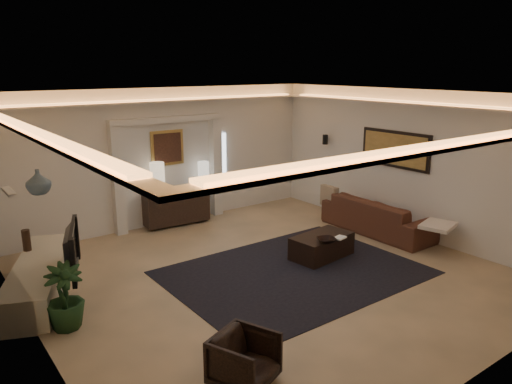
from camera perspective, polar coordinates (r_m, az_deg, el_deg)
floor at (r=8.14m, az=1.41°, el=-9.62°), size 7.00×7.00×0.00m
ceiling at (r=7.44m, az=1.55°, el=11.22°), size 7.00×7.00×0.00m
wall_back at (r=10.57m, az=-10.33°, el=4.04°), size 7.00×0.00×7.00m
wall_front at (r=5.48m, az=24.85°, el=-6.89°), size 7.00×0.00×7.00m
wall_left at (r=6.23m, az=-24.86°, el=-4.40°), size 0.00×7.00×7.00m
wall_right at (r=10.15m, az=17.25°, el=3.19°), size 0.00×7.00×7.00m
cove_soffit at (r=7.46m, az=1.54°, el=9.07°), size 7.00×7.00×0.04m
daylight_slit at (r=11.23m, az=-4.08°, el=4.32°), size 0.25×0.03×1.00m
area_rug at (r=8.23m, az=4.51°, el=-9.34°), size 4.00×3.00×0.01m
pilaster_left at (r=10.11m, az=-15.82°, el=1.22°), size 0.22×0.20×2.20m
pilaster_right at (r=11.10m, az=-4.70°, el=2.88°), size 0.22×0.20×2.20m
alcove_header at (r=10.37m, az=-10.28°, el=8.31°), size 2.52×0.20×0.12m
painting_frame at (r=10.51m, az=-10.31°, el=5.09°), size 0.74×0.04×0.74m
painting_canvas at (r=10.49m, az=-10.24°, el=5.07°), size 0.62×0.02×0.62m
art_panel_frame at (r=10.26m, az=15.91°, el=4.82°), size 0.04×1.64×0.74m
art_panel_gold at (r=10.24m, az=15.82°, el=4.81°), size 0.02×1.50×0.62m
wall_sconce at (r=11.44m, az=8.07°, el=6.08°), size 0.12×0.12×0.22m
wall_niche at (r=7.52m, az=-26.87°, el=0.04°), size 0.10×0.55×0.04m
console at (r=10.61m, az=-9.27°, el=-1.70°), size 1.42×0.54×0.69m
lamp_left at (r=10.27m, az=-11.42°, el=1.63°), size 0.32×0.32×0.66m
lamp_right at (r=10.77m, az=-6.14°, el=2.43°), size 0.26×0.26×0.55m
media_ledge at (r=8.16m, az=-23.92°, el=-9.16°), size 1.61×2.65×0.49m
tv at (r=7.43m, az=-21.30°, el=-6.47°), size 1.17×0.54×0.68m
figurine at (r=8.61m, az=-25.19°, el=-5.11°), size 0.15×0.15×0.34m
ginger_jar at (r=7.07m, az=-24.05°, el=1.09°), size 0.35×0.35×0.33m
plant at (r=6.89m, az=-21.44°, el=-11.32°), size 0.56×0.56×0.88m
sofa at (r=10.34m, az=14.13°, el=-2.68°), size 2.41×0.96×0.70m
throw_blanket at (r=9.37m, az=20.45°, el=-3.67°), size 0.74×0.66×0.07m
throw_pillow at (r=10.85m, az=8.54°, el=-0.49°), size 0.16×0.46×0.45m
coffee_table at (r=8.85m, az=7.66°, el=-6.29°), size 1.18×0.74×0.42m
bowl at (r=8.43m, az=8.21°, el=-5.61°), size 0.40×0.40×0.08m
magazine at (r=8.66m, az=9.76°, el=-5.28°), size 0.25×0.20×0.03m
armchair at (r=5.50m, az=-1.37°, el=-19.00°), size 0.81×0.82×0.57m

